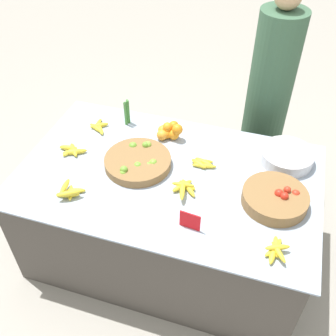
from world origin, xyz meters
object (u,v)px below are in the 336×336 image
(tomato_basket, at_px, (275,198))
(price_sign, at_px, (190,221))
(lime_bowl, at_px, (138,161))
(metal_bowl, at_px, (287,156))
(vendor_person, at_px, (267,103))

(tomato_basket, distance_m, price_sign, 0.52)
(lime_bowl, xyz_separation_m, tomato_basket, (0.85, -0.07, 0.01))
(lime_bowl, bearing_deg, metal_bowl, 19.83)
(metal_bowl, xyz_separation_m, vendor_person, (-0.19, 0.61, -0.02))
(metal_bowl, distance_m, price_sign, 0.83)
(price_sign, xyz_separation_m, vendor_person, (0.25, 1.32, -0.04))
(lime_bowl, xyz_separation_m, vendor_person, (0.69, 0.93, -0.02))
(price_sign, bearing_deg, vendor_person, 85.14)
(lime_bowl, height_order, vendor_person, vendor_person)
(lime_bowl, bearing_deg, price_sign, -41.24)
(tomato_basket, height_order, vendor_person, vendor_person)
(lime_bowl, bearing_deg, vendor_person, 53.58)
(tomato_basket, bearing_deg, lime_bowl, 175.42)
(price_sign, bearing_deg, tomato_basket, 43.49)
(lime_bowl, relative_size, price_sign, 3.60)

